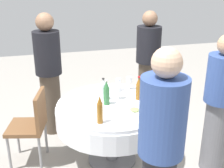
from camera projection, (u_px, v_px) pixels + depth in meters
ground_plane at (112, 159)px, 3.46m from camera, size 10.00×10.00×0.00m
dining_table at (112, 116)px, 3.24m from camera, size 1.25×1.25×0.74m
bottle_amber_left at (139, 89)px, 3.24m from camera, size 0.06×0.06×0.28m
bottle_amber_north at (100, 110)px, 2.73m from camera, size 0.06×0.06×0.29m
bottle_green_east at (107, 93)px, 3.12m from camera, size 0.07×0.07×0.29m
bottle_clear_near at (103, 90)px, 3.24m from camera, size 0.07×0.07×0.26m
wine_glass_near at (118, 89)px, 3.26m from camera, size 0.07×0.07×0.15m
wine_glass_inner at (129, 81)px, 3.53m from camera, size 0.06×0.06×0.15m
wine_glass_south at (118, 82)px, 3.48m from camera, size 0.06×0.06×0.16m
plate_far at (135, 111)px, 2.99m from camera, size 0.24×0.24×0.04m
plate_west at (78, 108)px, 3.07m from camera, size 0.25×0.25×0.02m
spoon_north at (102, 111)px, 3.00m from camera, size 0.15×0.12×0.00m
fork_east at (84, 98)px, 3.30m from camera, size 0.16×0.10×0.00m
folded_napkin at (148, 94)px, 3.39m from camera, size 0.19×0.19×0.02m
person_left at (49, 73)px, 3.79m from camera, size 0.34×0.34×1.63m
person_north at (161, 150)px, 2.14m from camera, size 0.34×0.34×1.64m
person_east at (220, 103)px, 3.04m from camera, size 0.34×0.34×1.54m
person_near at (148, 65)px, 4.13m from camera, size 0.34×0.34×1.60m
chair_south at (33, 122)px, 3.25m from camera, size 0.48×0.48×0.87m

